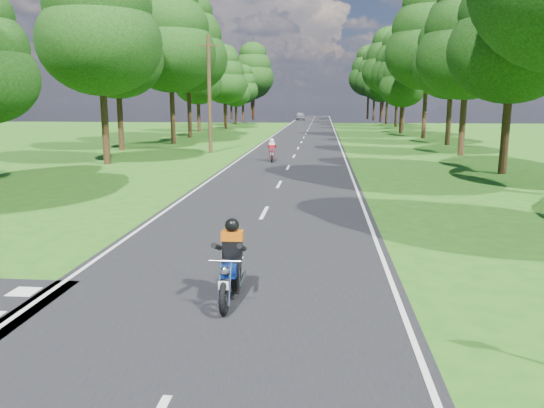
# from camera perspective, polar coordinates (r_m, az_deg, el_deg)

# --- Properties ---
(ground) EXTENTS (160.00, 160.00, 0.00)m
(ground) POSITION_cam_1_polar(r_m,az_deg,el_deg) (9.74, -6.08, -10.84)
(ground) COLOR #215914
(ground) RESTS_ON ground
(main_road) EXTENTS (7.00, 140.00, 0.02)m
(main_road) POSITION_cam_1_polar(r_m,az_deg,el_deg) (58.99, 3.65, 7.53)
(main_road) COLOR black
(main_road) RESTS_ON ground
(road_markings) EXTENTS (7.40, 140.00, 0.01)m
(road_markings) POSITION_cam_1_polar(r_m,az_deg,el_deg) (57.13, 3.45, 7.44)
(road_markings) COLOR silver
(road_markings) RESTS_ON main_road
(treeline) EXTENTS (40.00, 115.35, 14.78)m
(treeline) POSITION_cam_1_polar(r_m,az_deg,el_deg) (69.07, 5.24, 14.87)
(treeline) COLOR black
(treeline) RESTS_ON ground
(telegraph_pole) EXTENTS (1.20, 0.26, 8.00)m
(telegraph_pole) POSITION_cam_1_polar(r_m,az_deg,el_deg) (37.68, -6.75, 11.67)
(telegraph_pole) COLOR #382616
(telegraph_pole) RESTS_ON ground
(rider_near_blue) EXTENTS (0.62, 1.80, 1.49)m
(rider_near_blue) POSITION_cam_1_polar(r_m,az_deg,el_deg) (9.75, -4.45, -6.02)
(rider_near_blue) COLOR navy
(rider_near_blue) RESTS_ON main_road
(rider_far_red) EXTENTS (0.70, 1.67, 1.35)m
(rider_far_red) POSITION_cam_1_polar(r_m,az_deg,el_deg) (32.12, -0.02, 5.84)
(rider_far_red) COLOR #B10D10
(rider_far_red) RESTS_ON main_road
(distant_car) EXTENTS (2.02, 4.49, 1.50)m
(distant_car) POSITION_cam_1_polar(r_m,az_deg,el_deg) (101.63, 3.05, 9.45)
(distant_car) COLOR #AAADB1
(distant_car) RESTS_ON main_road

